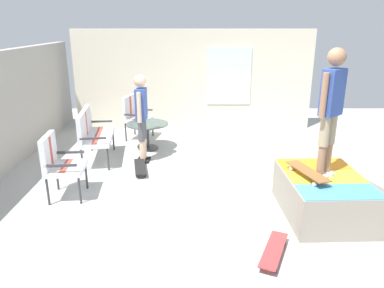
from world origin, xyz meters
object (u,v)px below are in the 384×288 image
patio_bench (92,131)px  patio_table (148,131)px  skate_ramp (325,195)px  skateboard_on_ramp (307,172)px  person_skater (331,104)px  person_watching (141,112)px  skateboard_by_bench (140,167)px  patio_chair_by_wall (58,161)px  patio_chair_near_house (134,113)px  skateboard_spare (274,250)px

patio_bench → patio_table: (0.70, -1.01, -0.21)m
skate_ramp → patio_bench: 4.46m
patio_table → skateboard_on_ramp: skateboard_on_ramp is taller
patio_table → person_skater: (-2.87, -2.79, 1.21)m
person_watching → skateboard_by_bench: 1.06m
skate_ramp → patio_chair_by_wall: patio_chair_by_wall is taller
patio_chair_near_house → skateboard_spare: bearing=-153.6°
patio_bench → skateboard_by_bench: size_ratio=1.59×
skateboard_by_bench → skateboard_on_ramp: bearing=-122.6°
patio_chair_by_wall → skateboard_on_ramp: bearing=-99.2°
person_skater → skateboard_spare: 2.04m
skate_ramp → person_skater: person_skater is taller
skate_ramp → skateboard_by_bench: skate_ramp is taller
patio_chair_near_house → patio_table: 0.90m
person_watching → skateboard_spare: (-3.13, -1.93, -0.92)m
patio_chair_by_wall → person_skater: (-0.54, -3.89, 1.00)m
patio_table → person_watching: size_ratio=0.52×
skateboard_by_bench → patio_bench: bearing=59.9°
patio_bench → patio_chair_by_wall: size_ratio=1.28×
patio_chair_near_house → skateboard_spare: 5.25m
skate_ramp → person_watching: (2.12, 2.86, 0.71)m
patio_bench → patio_table: 1.25m
patio_chair_by_wall → person_watching: bearing=-35.1°
skate_ramp → patio_table: skate_ramp is taller
patio_chair_near_house → patio_chair_by_wall: 3.19m
skateboard_by_bench → skateboard_on_ramp: (-1.64, -2.56, 0.59)m
skateboard_by_bench → skateboard_spare: bearing=-143.6°
patio_chair_by_wall → person_watching: size_ratio=0.59×
patio_table → skateboard_on_ramp: 3.89m
patio_bench → skateboard_on_ramp: size_ratio=1.59×
skateboard_by_bench → patio_chair_by_wall: bearing=133.4°
patio_chair_near_house → patio_table: bearing=-153.1°
patio_bench → skateboard_on_ramp: (-2.22, -3.57, 0.06)m
skate_ramp → patio_chair_by_wall: 4.02m
patio_bench → patio_chair_near_house: (1.48, -0.62, -0.00)m
patio_bench → patio_chair_by_wall: same height
patio_chair_near_house → skateboard_on_ramp: size_ratio=1.24×
patio_table → person_skater: person_skater is taller
patio_chair_near_house → skateboard_spare: (-4.68, -2.32, -0.53)m
skate_ramp → skateboard_spare: skate_ramp is taller
skateboard_by_bench → skateboard_on_ramp: size_ratio=1.00×
skate_ramp → person_skater: (0.02, 0.07, 1.32)m
person_watching → person_skater: (-2.10, -2.79, 0.61)m
person_skater → skateboard_by_bench: 3.55m
patio_table → person_skater: 4.18m
patio_bench → person_watching: bearing=-93.9°
patio_bench → skateboard_spare: (-3.20, -2.94, -0.53)m
patio_chair_by_wall → person_watching: 1.95m
patio_chair_near_house → skateboard_on_ramp: patio_chair_near_house is taller
skate_ramp → skateboard_spare: bearing=137.3°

